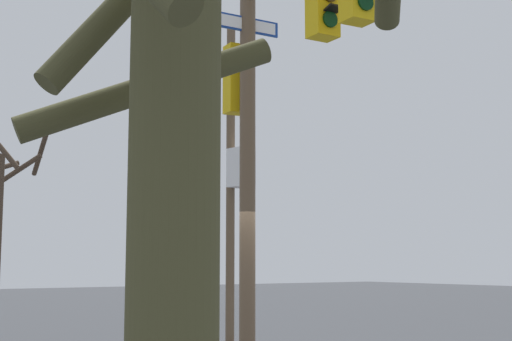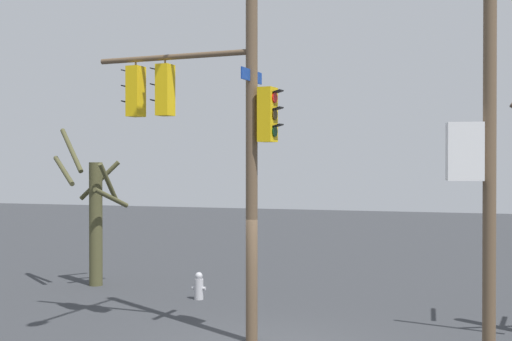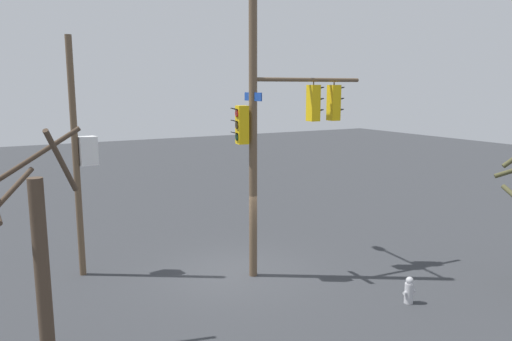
% 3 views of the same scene
% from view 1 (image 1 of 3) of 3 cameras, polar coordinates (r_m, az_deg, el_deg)
% --- Properties ---
extents(main_signal_pole_assembly, '(4.29, 3.90, 9.85)m').
position_cam_1_polar(main_signal_pole_assembly, '(11.24, 1.62, 11.45)').
color(main_signal_pole_assembly, brown).
rests_on(main_signal_pole_assembly, ground).
extents(secondary_pole_assembly, '(0.73, 0.48, 7.16)m').
position_cam_1_polar(secondary_pole_assembly, '(16.32, -1.66, -0.32)').
color(secondary_pole_assembly, brown).
rests_on(secondary_pole_assembly, ground).
extents(bare_tree_across_street, '(2.27, 2.21, 4.69)m').
position_cam_1_polar(bare_tree_across_street, '(3.14, -5.30, 0.46)').
color(bare_tree_across_street, '#48472A').
rests_on(bare_tree_across_street, ground).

